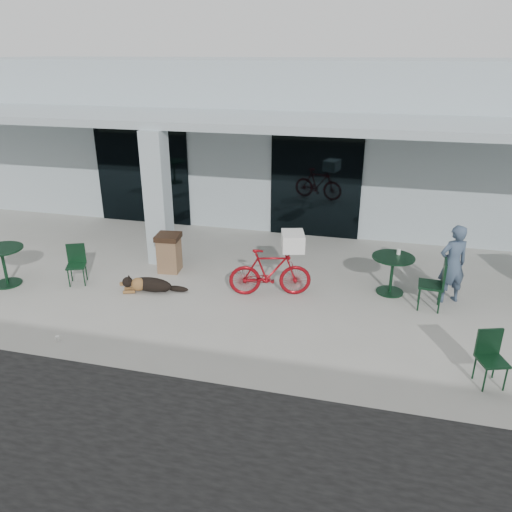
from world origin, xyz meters
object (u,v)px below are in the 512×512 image
(cafe_chair_far_a, at_px, (492,360))
(cafe_chair_far_b, at_px, (431,284))
(dog, at_px, (151,284))
(cafe_table_far, at_px, (392,275))
(cafe_chair_near, at_px, (76,265))
(trash_receptacle, at_px, (169,253))
(person, at_px, (453,264))
(cafe_table_near, at_px, (4,266))
(bicycle, at_px, (270,272))

(cafe_chair_far_a, bearing_deg, cafe_chair_far_b, 88.60)
(dog, height_order, cafe_table_far, cafe_table_far)
(cafe_chair_near, distance_m, cafe_chair_far_b, 7.38)
(cafe_chair_near, height_order, cafe_chair_far_b, cafe_chair_far_b)
(trash_receptacle, bearing_deg, cafe_table_far, 0.81)
(person, bearing_deg, dog, -15.37)
(cafe_table_near, xyz_separation_m, cafe_chair_near, (1.48, 0.41, 0.01))
(cafe_table_near, bearing_deg, cafe_chair_far_a, -7.52)
(person, bearing_deg, cafe_chair_near, -17.37)
(cafe_table_near, relative_size, person, 0.55)
(cafe_chair_near, bearing_deg, person, -15.64)
(cafe_table_far, relative_size, trash_receptacle, 0.98)
(cafe_table_near, bearing_deg, bicycle, 8.99)
(dog, distance_m, person, 6.16)
(dog, relative_size, cafe_table_far, 1.21)
(cafe_table_far, distance_m, cafe_chair_far_a, 3.22)
(cafe_table_far, height_order, trash_receptacle, trash_receptacle)
(cafe_chair_near, distance_m, cafe_table_far, 6.72)
(dog, bearing_deg, bicycle, -8.72)
(dog, distance_m, cafe_chair_far_b, 5.68)
(cafe_chair_near, bearing_deg, trash_receptacle, 10.21)
(cafe_chair_far_a, distance_m, cafe_chair_far_b, 2.47)
(person, height_order, trash_receptacle, person)
(cafe_table_far, relative_size, person, 0.54)
(bicycle, relative_size, trash_receptacle, 1.90)
(cafe_table_near, relative_size, cafe_chair_far_a, 1.03)
(cafe_table_near, bearing_deg, cafe_chair_near, 15.60)
(cafe_table_far, distance_m, trash_receptacle, 4.94)
(person, bearing_deg, cafe_table_far, -30.60)
(dog, bearing_deg, cafe_table_far, -5.77)
(cafe_chair_far_b, bearing_deg, cafe_table_near, -78.51)
(cafe_chair_near, relative_size, cafe_table_far, 0.99)
(dog, height_order, cafe_chair_far_b, cafe_chair_far_b)
(cafe_chair_far_a, bearing_deg, cafe_chair_near, 149.86)
(cafe_chair_far_a, bearing_deg, cafe_table_far, 98.47)
(cafe_table_far, bearing_deg, cafe_chair_near, -169.75)
(cafe_chair_far_a, distance_m, trash_receptacle, 6.98)
(cafe_chair_far_b, height_order, trash_receptacle, cafe_chair_far_b)
(dog, xyz_separation_m, person, (6.03, 1.07, 0.64))
(cafe_chair_far_b, bearing_deg, cafe_chair_near, -80.27)
(bicycle, height_order, trash_receptacle, bicycle)
(dog, xyz_separation_m, cafe_table_near, (-3.20, -0.44, 0.25))
(bicycle, xyz_separation_m, person, (3.56, 0.61, 0.30))
(dog, bearing_deg, cafe_table_near, 168.62)
(cafe_chair_near, relative_size, cafe_chair_far_b, 0.84)
(bicycle, distance_m, cafe_table_near, 5.74)
(cafe_table_near, bearing_deg, cafe_chair_far_b, 7.09)
(bicycle, bearing_deg, cafe_chair_far_a, -133.71)
(dog, height_order, cafe_chair_near, cafe_chair_near)
(dog, distance_m, trash_receptacle, 1.13)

